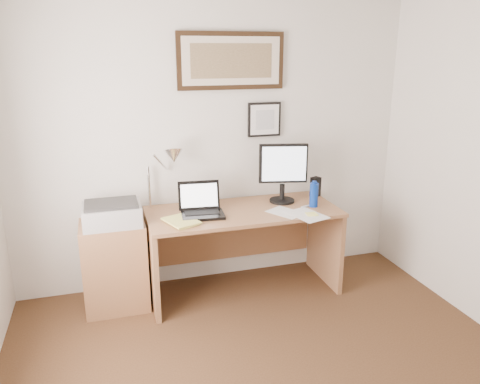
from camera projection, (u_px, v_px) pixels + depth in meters
name	position (u px, v px, depth m)	size (l,w,h in m)	color
wall_back	(214.00, 144.00, 4.08)	(3.50, 0.02, 2.50)	silver
side_cabinet	(115.00, 265.00, 3.79)	(0.50, 0.40, 0.73)	brown
water_bottle	(314.00, 195.00, 3.98)	(0.07, 0.07, 0.21)	navy
bottle_cap	(315.00, 182.00, 3.95)	(0.04, 0.04, 0.02)	navy
speaker	(315.00, 187.00, 4.28)	(0.08, 0.07, 0.18)	black
paper_sheet_a	(286.00, 212.00, 3.86)	(0.20, 0.29, 0.00)	white
paper_sheet_b	(307.00, 215.00, 3.80)	(0.23, 0.33, 0.00)	white
sticky_pad	(312.00, 214.00, 3.80)	(0.09, 0.09, 0.01)	#FCFC77
marker_pen	(308.00, 206.00, 4.00)	(0.02, 0.02, 0.14)	silver
book	(169.00, 224.00, 3.57)	(0.21, 0.29, 0.02)	#DFDD69
desk	(240.00, 232.00, 4.07)	(1.60, 0.70, 0.75)	brown
laptop	(201.00, 208.00, 3.80)	(0.36, 0.32, 0.26)	black
lcd_monitor	(283.00, 170.00, 4.05)	(0.42, 0.22, 0.52)	black
printer	(112.00, 214.00, 3.63)	(0.44, 0.34, 0.18)	#ABABAE
desk_lamp	(171.00, 159.00, 3.81)	(0.29, 0.27, 0.53)	silver
picture_large	(231.00, 61.00, 3.89)	(0.92, 0.04, 0.47)	black
picture_small	(264.00, 120.00, 4.12)	(0.30, 0.03, 0.30)	black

